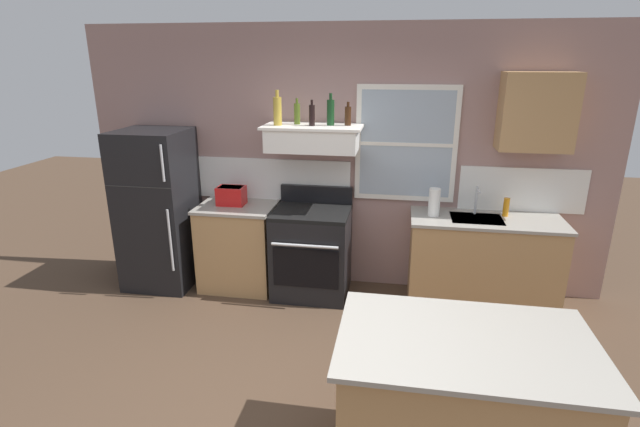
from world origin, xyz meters
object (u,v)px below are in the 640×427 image
Objects in this scene: paper_towel_roll at (434,202)px; dish_soap_bottle at (506,207)px; bottle_olive_oil_square at (297,113)px; bottle_dark_green_wine at (331,112)px; refrigerator at (158,209)px; bottle_balsamic_dark at (312,115)px; toaster at (231,195)px; bottle_brown_stout at (348,116)px; kitchen_island at (459,408)px; stove_range at (312,251)px; bottle_champagne_gold_foil at (277,111)px.

dish_soap_bottle is (0.68, 0.10, -0.04)m from paper_towel_roll.
bottle_dark_green_wine is at bearing -4.80° from bottle_olive_oil_square.
refrigerator is 2.10m from bottle_dark_green_wine.
toaster is at bearing 179.67° from bottle_balsamic_dark.
bottle_olive_oil_square is at bearing 175.20° from bottle_dark_green_wine.
toaster is 1.46m from bottle_brown_stout.
bottle_balsamic_dark is at bearing -160.83° from bottle_dark_green_wine.
bottle_olive_oil_square is 0.50m from bottle_brown_stout.
bottle_balsamic_dark is 0.18m from bottle_dark_green_wine.
paper_towel_roll is (0.86, -0.10, -0.79)m from bottle_brown_stout.
kitchen_island is at bearing -88.26° from paper_towel_roll.
bottle_balsamic_dark is 0.91× the size of paper_towel_roll.
bottle_brown_stout reaches higher than kitchen_island.
dish_soap_bottle is at bearing 2.60° from refrigerator.
dish_soap_bottle is (1.71, 0.02, -0.87)m from bottle_dark_green_wine.
refrigerator is 6.21× the size of paper_towel_roll.
bottle_olive_oil_square is 1.12× the size of bottle_brown_stout.
bottle_olive_oil_square is 2.22m from dish_soap_bottle.
toaster is 1.34m from bottle_dark_green_wine.
kitchen_island is (1.09, -2.25, -1.42)m from bottle_dark_green_wine.
dish_soap_bottle is 0.13× the size of kitchen_island.
paper_towel_roll reaches higher than stove_range.
toaster is at bearing -176.29° from bottle_brown_stout.
bottle_dark_green_wine is (0.50, 0.08, -0.01)m from bottle_champagne_gold_foil.
dish_soap_bottle is at bearing -0.17° from bottle_olive_oil_square.
paper_towel_roll is 0.69m from dish_soap_bottle.
bottle_olive_oil_square is (1.48, 0.17, 1.01)m from refrigerator.
stove_range is at bearing 120.61° from kitchen_island.
bottle_brown_stout is 1.18m from paper_towel_roll.
bottle_champagne_gold_foil reaches higher than dish_soap_bottle.
stove_range is 1.46m from bottle_champagne_gold_foil.
refrigerator reaches higher than stove_range.
toaster is 0.27× the size of stove_range.
bottle_champagne_gold_foil is (0.52, -0.02, 0.88)m from toaster.
bottle_dark_green_wine is 1.68× the size of dish_soap_bottle.
refrigerator is 3.62m from kitchen_island.
stove_range is at bearing -145.88° from bottle_dark_green_wine.
kitchen_island is (1.26, -2.19, -1.39)m from bottle_balsamic_dark.
toaster is 2.05m from paper_towel_roll.
refrigerator is at bearing -177.40° from dish_soap_bottle.
refrigerator is 3.54m from dish_soap_bottle.
refrigerator is 1.69m from stove_range.
bottle_brown_stout is at bearing 173.34° from paper_towel_roll.
dish_soap_bottle is 2.42m from kitchen_island.
kitchen_island is (1.43, -2.28, -1.39)m from bottle_olive_oil_square.
refrigerator is 0.81m from toaster.
bottle_balsamic_dark reaches higher than toaster.
bottle_balsamic_dark is (0.16, -0.09, -0.00)m from bottle_olive_oil_square.
bottle_balsamic_dark reaches higher than stove_range.
refrigerator is at bearing -179.20° from stove_range.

